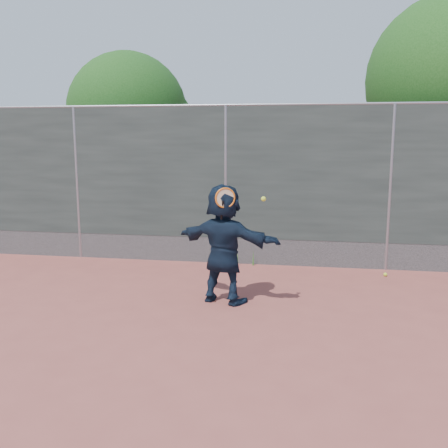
# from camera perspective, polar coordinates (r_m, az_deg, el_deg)

# --- Properties ---
(ground) EXTENTS (80.00, 80.00, 0.00)m
(ground) POSITION_cam_1_polar(r_m,az_deg,el_deg) (6.48, -4.89, -12.06)
(ground) COLOR #9E4C42
(ground) RESTS_ON ground
(player) EXTENTS (1.72, 1.01, 1.76)m
(player) POSITION_cam_1_polar(r_m,az_deg,el_deg) (7.29, 0.00, -2.28)
(player) COLOR #132134
(player) RESTS_ON ground
(ball_ground) EXTENTS (0.07, 0.07, 0.07)m
(ball_ground) POSITION_cam_1_polar(r_m,az_deg,el_deg) (9.26, 17.95, -5.51)
(ball_ground) COLOR #CEE733
(ball_ground) RESTS_ON ground
(fence) EXTENTS (20.00, 0.06, 3.03)m
(fence) POSITION_cam_1_polar(r_m,az_deg,el_deg) (9.48, 0.19, 4.85)
(fence) COLOR #38423D
(fence) RESTS_ON ground
(swing_action) EXTENTS (0.72, 0.20, 0.51)m
(swing_action) POSITION_cam_1_polar(r_m,az_deg,el_deg) (6.96, 0.55, 2.84)
(swing_action) COLOR orange
(swing_action) RESTS_ON ground
(tree_left) EXTENTS (3.15, 3.00, 4.53)m
(tree_left) POSITION_cam_1_polar(r_m,az_deg,el_deg) (13.12, -10.23, 12.05)
(tree_left) COLOR #382314
(tree_left) RESTS_ON ground
(weed_clump) EXTENTS (0.68, 0.07, 0.30)m
(weed_clump) POSITION_cam_1_polar(r_m,az_deg,el_deg) (9.56, 1.82, -3.92)
(weed_clump) COLOR #387226
(weed_clump) RESTS_ON ground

